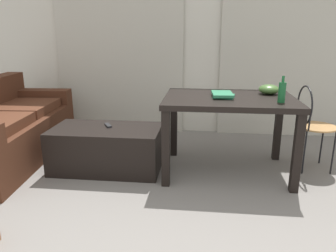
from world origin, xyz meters
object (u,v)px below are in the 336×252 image
(bottle_near, at_px, (282,92))
(couch, at_px, (3,131))
(coffee_table, at_px, (107,148))
(book_stack, at_px, (223,95))
(tv_remote_primary, at_px, (108,125))
(wire_chair, at_px, (310,119))
(bowl, at_px, (269,89))
(craft_table, at_px, (229,108))

(bottle_near, bearing_deg, couch, 175.29)
(coffee_table, distance_m, book_stack, 1.25)
(couch, xyz_separation_m, tv_remote_primary, (1.16, -0.04, 0.11))
(couch, distance_m, bottle_near, 2.82)
(wire_chair, height_order, book_stack, wire_chair)
(coffee_table, relative_size, bottle_near, 4.68)
(couch, xyz_separation_m, bowl, (2.73, 0.16, 0.47))
(wire_chair, distance_m, bowl, 0.49)
(tv_remote_primary, bearing_deg, craft_table, -29.21)
(wire_chair, relative_size, tv_remote_primary, 5.89)
(coffee_table, xyz_separation_m, bowl, (1.57, 0.26, 0.58))
(coffee_table, height_order, craft_table, craft_table)
(wire_chair, height_order, bowl, wire_chair)
(craft_table, relative_size, bowl, 6.14)
(coffee_table, bearing_deg, tv_remote_primary, 86.53)
(coffee_table, relative_size, book_stack, 3.64)
(coffee_table, bearing_deg, couch, 174.79)
(book_stack, height_order, tv_remote_primary, book_stack)
(wire_chair, bearing_deg, bottle_near, -136.95)
(tv_remote_primary, bearing_deg, book_stack, -29.72)
(tv_remote_primary, bearing_deg, couch, 148.19)
(book_stack, bearing_deg, coffee_table, -176.93)
(couch, xyz_separation_m, wire_chair, (3.14, 0.12, 0.19))
(coffee_table, bearing_deg, craft_table, 3.41)
(coffee_table, xyz_separation_m, book_stack, (1.12, 0.06, 0.56))
(bottle_near, relative_size, book_stack, 0.78)
(couch, bearing_deg, bottle_near, -4.71)
(couch, bearing_deg, book_stack, -1.14)
(book_stack, bearing_deg, bowl, 24.29)
(coffee_table, xyz_separation_m, tv_remote_primary, (0.00, 0.06, 0.22))
(couch, height_order, book_stack, couch)
(couch, relative_size, tv_remote_primary, 13.27)
(book_stack, bearing_deg, wire_chair, 11.04)
(bowl, bearing_deg, coffee_table, -170.46)
(bottle_near, bearing_deg, tv_remote_primary, 173.47)
(bowl, xyz_separation_m, tv_remote_primary, (-1.57, -0.20, -0.36))
(craft_table, height_order, wire_chair, wire_chair)
(bottle_near, bearing_deg, book_stack, 159.50)
(couch, bearing_deg, tv_remote_primary, -2.17)
(bottle_near, height_order, tv_remote_primary, bottle_near)
(wire_chair, bearing_deg, coffee_table, -173.43)
(bottle_near, bearing_deg, bowl, 95.11)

